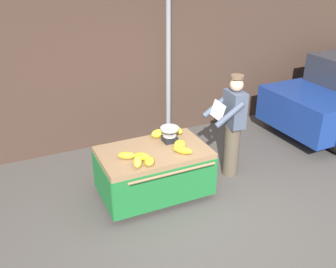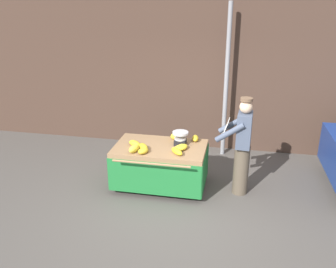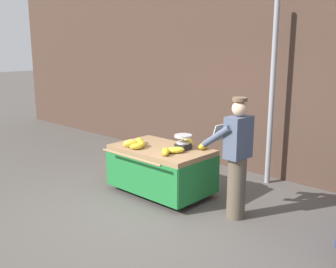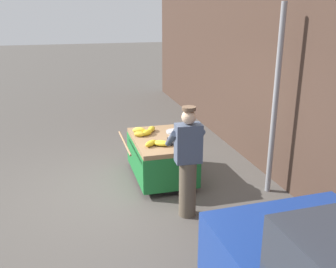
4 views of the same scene
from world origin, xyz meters
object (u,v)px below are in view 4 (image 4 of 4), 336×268
at_px(weighing_scale, 174,137).
at_px(banana_bunch_0, 151,143).
at_px(banana_bunch_5, 190,144).
at_px(banana_bunch_7, 140,134).
at_px(banana_bunch_3, 151,129).
at_px(vendor_person, 188,162).
at_px(banana_bunch_4, 147,133).
at_px(banana_bunch_6, 161,143).
at_px(street_pole, 275,103).
at_px(banana_cart, 161,150).
at_px(banana_bunch_2, 184,137).
at_px(banana_bunch_1, 139,130).

height_order(weighing_scale, banana_bunch_0, weighing_scale).
distance_m(banana_bunch_5, banana_bunch_7, 1.05).
xyz_separation_m(banana_bunch_3, vendor_person, (1.83, 0.13, 0.04)).
bearing_deg(banana_bunch_5, banana_bunch_4, -145.34).
height_order(banana_bunch_0, banana_bunch_6, banana_bunch_0).
bearing_deg(banana_bunch_7, banana_bunch_4, 104.15).
bearing_deg(banana_bunch_4, street_pole, 56.14).
relative_size(weighing_scale, banana_bunch_4, 1.10).
height_order(banana_bunch_4, banana_bunch_6, banana_bunch_4).
xyz_separation_m(banana_bunch_0, banana_bunch_5, (0.22, 0.62, 0.00)).
bearing_deg(banana_bunch_0, banana_bunch_6, 78.00).
bearing_deg(banana_bunch_5, banana_cart, -147.64).
xyz_separation_m(banana_cart, banana_bunch_5, (0.57, 0.36, 0.27)).
height_order(weighing_scale, banana_bunch_5, weighing_scale).
relative_size(banana_cart, banana_bunch_4, 6.34).
bearing_deg(vendor_person, weighing_scale, 174.79).
bearing_deg(banana_cart, banana_bunch_6, -12.69).
bearing_deg(vendor_person, banana_bunch_2, 165.32).
distance_m(banana_bunch_6, banana_bunch_7, 0.65).
distance_m(banana_bunch_4, banana_bunch_7, 0.15).
xyz_separation_m(banana_bunch_4, banana_bunch_6, (0.63, 0.12, -0.01)).
bearing_deg(banana_bunch_3, banana_bunch_7, -50.36).
height_order(weighing_scale, banana_bunch_3, weighing_scale).
height_order(banana_bunch_4, banana_bunch_5, banana_bunch_5).
relative_size(banana_bunch_2, banana_bunch_5, 1.05).
distance_m(banana_cart, banana_bunch_1, 0.57).
bearing_deg(banana_bunch_1, weighing_scale, 34.79).
relative_size(weighing_scale, vendor_person, 0.16).
distance_m(banana_cart, weighing_scale, 0.50).
height_order(street_pole, weighing_scale, street_pole).
bearing_deg(banana_bunch_2, banana_bunch_1, -130.80).
height_order(banana_bunch_0, banana_bunch_5, banana_bunch_5).
distance_m(banana_bunch_4, banana_bunch_5, 0.99).
bearing_deg(banana_bunch_3, banana_bunch_6, -0.75).
height_order(street_pole, banana_cart, street_pole).
xyz_separation_m(street_pole, banana_bunch_7, (-1.21, -2.01, -0.74)).
bearing_deg(vendor_person, banana_bunch_3, -175.82).
height_order(banana_bunch_2, banana_bunch_3, banana_bunch_2).
height_order(banana_bunch_5, banana_bunch_6, banana_bunch_5).
height_order(banana_bunch_3, banana_bunch_7, banana_bunch_3).
relative_size(banana_bunch_0, banana_bunch_5, 1.37).
height_order(street_pole, banana_bunch_3, street_pole).
height_order(weighing_scale, vendor_person, vendor_person).
xyz_separation_m(banana_bunch_1, banana_bunch_6, (0.75, 0.24, -0.02)).
bearing_deg(weighing_scale, banana_bunch_2, 115.78).
relative_size(banana_bunch_3, banana_bunch_6, 0.85).
height_order(weighing_scale, banana_bunch_7, weighing_scale).
xyz_separation_m(street_pole, banana_cart, (-1.01, -1.66, -1.00)).
bearing_deg(banana_bunch_0, street_pole, 71.02).
relative_size(banana_cart, banana_bunch_5, 7.55).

